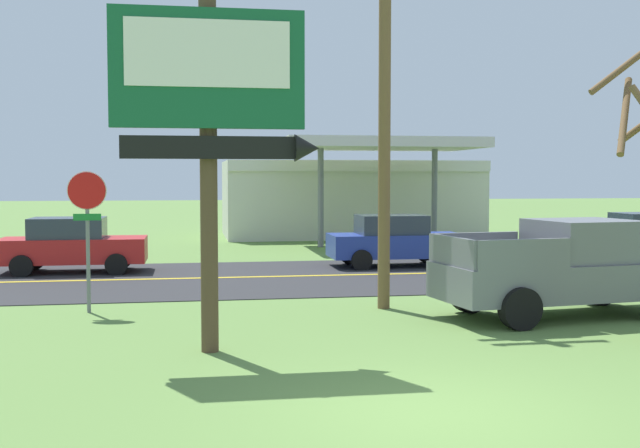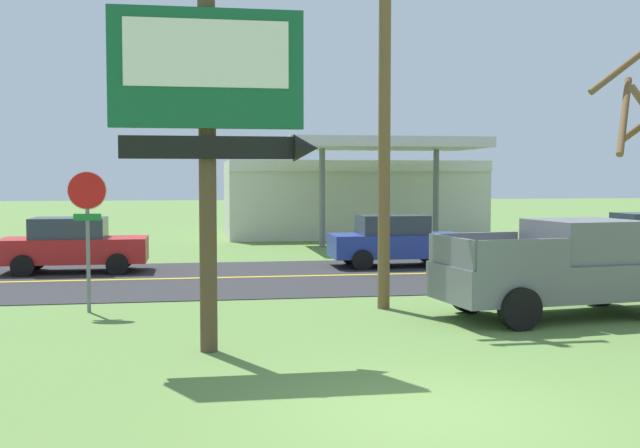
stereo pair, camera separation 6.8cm
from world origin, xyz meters
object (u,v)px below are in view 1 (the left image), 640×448
at_px(motel_sign, 213,107).
at_px(gas_station, 350,196).
at_px(stop_sign, 87,216).
at_px(car_red_near_lane, 72,245).
at_px(car_blue_far_lane, 395,241).
at_px(utility_pole, 385,94).
at_px(pickup_grey_parked_on_lawn, 567,269).

distance_m(motel_sign, gas_station, 25.44).
xyz_separation_m(stop_sign, car_red_near_lane, (-1.34, 7.11, -1.20)).
bearing_deg(motel_sign, car_blue_far_lane, 62.09).
distance_m(motel_sign, car_blue_far_lane, 13.21).
distance_m(utility_pole, car_red_near_lane, 11.35).
distance_m(car_red_near_lane, car_blue_far_lane, 9.82).
bearing_deg(gas_station, utility_pole, -99.77).
bearing_deg(car_blue_far_lane, car_red_near_lane, 180.00).
bearing_deg(gas_station, pickup_grey_parked_on_lawn, -90.29).
distance_m(stop_sign, pickup_grey_parked_on_lawn, 9.91).
xyz_separation_m(utility_pole, car_red_near_lane, (-7.55, 7.61, -3.76)).
height_order(stop_sign, car_blue_far_lane, stop_sign).
xyz_separation_m(gas_station, car_red_near_lane, (-11.09, -12.96, -1.11)).
height_order(pickup_grey_parked_on_lawn, car_red_near_lane, pickup_grey_parked_on_lawn).
distance_m(stop_sign, car_blue_far_lane, 11.14).
bearing_deg(utility_pole, car_blue_far_lane, 73.33).
distance_m(stop_sign, utility_pole, 6.73).
distance_m(pickup_grey_parked_on_lawn, car_red_near_lane, 14.30).
bearing_deg(motel_sign, car_red_near_lane, 108.59).
relative_size(car_red_near_lane, car_blue_far_lane, 1.00).
bearing_deg(stop_sign, car_red_near_lane, 100.66).
relative_size(gas_station, car_blue_far_lane, 2.86).
bearing_deg(stop_sign, utility_pole, -4.53).
bearing_deg(utility_pole, stop_sign, 175.47).
distance_m(utility_pole, gas_station, 21.03).
height_order(utility_pole, gas_station, utility_pole).
xyz_separation_m(pickup_grey_parked_on_lawn, car_blue_far_lane, (-1.15, 9.16, -0.13)).
relative_size(stop_sign, car_blue_far_lane, 0.70).
xyz_separation_m(utility_pole, car_blue_far_lane, (2.28, 7.61, -3.76)).
xyz_separation_m(car_red_near_lane, car_blue_far_lane, (9.82, 0.00, 0.00)).
height_order(gas_station, car_blue_far_lane, gas_station).
bearing_deg(stop_sign, car_blue_far_lane, 39.98).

